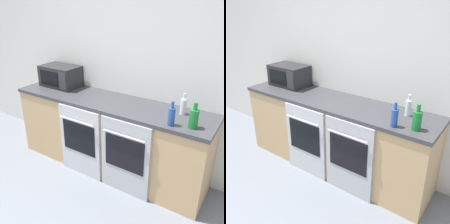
% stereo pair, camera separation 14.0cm
% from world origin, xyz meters
% --- Properties ---
extents(wall_back, '(10.00, 0.06, 2.60)m').
position_xyz_m(wall_back, '(0.00, 2.04, 1.30)').
color(wall_back, silver).
rests_on(wall_back, ground_plane).
extents(counter_back, '(2.45, 0.61, 0.92)m').
position_xyz_m(counter_back, '(0.00, 1.72, 0.46)').
color(counter_back, tan).
rests_on(counter_back, ground_plane).
extents(oven_left, '(0.58, 0.06, 0.87)m').
position_xyz_m(oven_left, '(-0.20, 1.41, 0.44)').
color(oven_left, '#B7BABF').
rests_on(oven_left, ground_plane).
extents(oven_right, '(0.58, 0.06, 0.87)m').
position_xyz_m(oven_right, '(0.42, 1.41, 0.44)').
color(oven_right, '#A8AAAF').
rests_on(oven_right, ground_plane).
extents(microwave, '(0.52, 0.33, 0.28)m').
position_xyz_m(microwave, '(-0.83, 1.82, 1.05)').
color(microwave, '#232326').
rests_on(microwave, counter_back).
extents(bottle_green, '(0.08, 0.08, 0.24)m').
position_xyz_m(bottle_green, '(1.03, 1.56, 1.01)').
color(bottle_green, '#19722D').
rests_on(bottle_green, counter_back).
extents(bottle_blue, '(0.06, 0.06, 0.24)m').
position_xyz_m(bottle_blue, '(0.84, 1.50, 1.01)').
color(bottle_blue, '#234793').
rests_on(bottle_blue, counter_back).
extents(bottle_clear, '(0.06, 0.06, 0.22)m').
position_xyz_m(bottle_clear, '(0.85, 1.81, 1.00)').
color(bottle_clear, silver).
rests_on(bottle_clear, counter_back).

